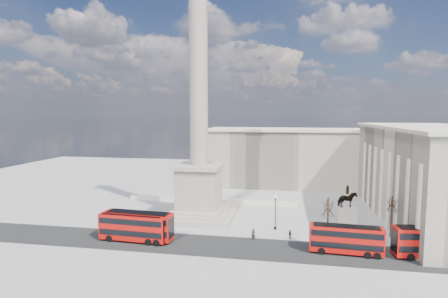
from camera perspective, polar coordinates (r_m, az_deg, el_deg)
ground at (r=68.25m, az=-5.05°, el=-12.12°), size 180.00×180.00×0.00m
asphalt_road at (r=57.97m, az=-2.74°, el=-15.43°), size 120.00×9.00×0.01m
nelsons_column at (r=70.24m, az=-4.09°, el=-0.80°), size 14.00×14.00×49.85m
balustrade_wall at (r=83.05m, az=-2.17°, el=-8.43°), size 40.00×0.60×1.10m
building_east at (r=78.79m, az=30.73°, el=-3.53°), size 19.00×46.00×18.60m
building_northeast at (r=103.51m, az=11.56°, el=-1.32°), size 51.00×17.00×16.60m
red_bus_a at (r=60.64m, az=-14.50°, el=-12.22°), size 11.53×3.29×4.62m
red_bus_b at (r=60.98m, az=-13.74°, el=-12.02°), size 11.88×3.51×4.75m
red_bus_c at (r=57.01m, az=19.32°, el=-13.73°), size 10.73×3.09×4.30m
red_bus_d at (r=60.68m, az=31.20°, el=-12.89°), size 11.58×3.72×4.61m
victorian_lamp at (r=64.72m, az=8.40°, el=-9.72°), size 0.54×0.54×6.34m
equestrian_statue at (r=66.54m, az=19.38°, el=-10.26°), size 4.07×3.05×8.46m
bare_tree_near at (r=56.64m, az=16.65°, el=-9.01°), size 1.96×1.96×8.56m
bare_tree_mid at (r=66.32m, az=25.73°, el=-8.05°), size 1.93×1.93×7.32m
bare_tree_far at (r=83.11m, az=24.02°, el=-5.54°), size 1.66×1.66×6.80m
pedestrian_walking at (r=59.86m, az=4.81°, el=-13.76°), size 0.79×0.60×1.94m
pedestrian_standing at (r=60.24m, az=17.70°, el=-13.96°), size 0.88×0.69×1.81m
pedestrian_crossing at (r=61.27m, az=10.73°, el=-13.53°), size 0.77×1.03×1.62m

